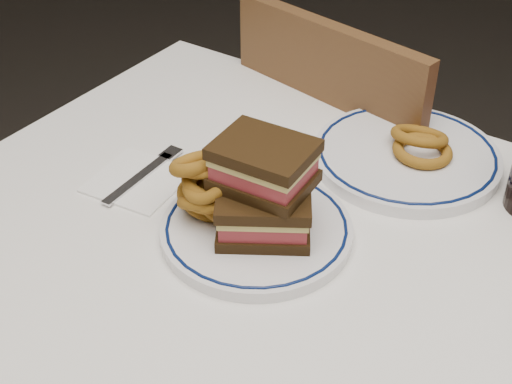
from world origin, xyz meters
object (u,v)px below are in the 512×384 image
Objects in this scene: far_plate at (406,156)px; main_plate at (256,229)px; chair_far at (354,189)px; reuben_sandwich at (264,189)px.

main_plate is at bearing -108.74° from far_plate.
far_plate is (0.09, 0.28, 0.00)m from main_plate.
reuben_sandwich is (0.10, -0.50, 0.35)m from chair_far.
reuben_sandwich is at bearing -107.11° from far_plate.
reuben_sandwich is 0.30m from far_plate.
main_plate is (0.09, -0.50, 0.28)m from chair_far.
reuben_sandwich is 0.54× the size of far_plate.
reuben_sandwich is (0.01, 0.00, 0.07)m from main_plate.
reuben_sandwich is at bearing -78.80° from chair_far.
main_plate is 0.90× the size of far_plate.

